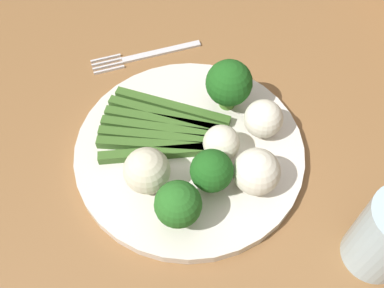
# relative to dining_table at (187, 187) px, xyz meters

# --- Properties ---
(dining_table) EXTENTS (1.44, 0.87, 0.76)m
(dining_table) POSITION_rel_dining_table_xyz_m (0.00, 0.00, 0.00)
(dining_table) COLOR olive
(dining_table) RESTS_ON ground_plane
(plate) EXTENTS (0.29, 0.29, 0.01)m
(plate) POSITION_rel_dining_table_xyz_m (-0.01, -0.00, 0.11)
(plate) COLOR silver
(plate) RESTS_ON dining_table
(asparagus_bundle) EXTENTS (0.16, 0.17, 0.01)m
(asparagus_bundle) POSITION_rel_dining_table_xyz_m (0.03, 0.01, 0.12)
(asparagus_bundle) COLOR #3D6626
(asparagus_bundle) RESTS_ON plate
(broccoli_outer_edge) EXTENTS (0.05, 0.05, 0.06)m
(broccoli_outer_edge) POSITION_rel_dining_table_xyz_m (-0.07, 0.01, 0.15)
(broccoli_outer_edge) COLOR #4C7F2B
(broccoli_outer_edge) RESTS_ON plate
(broccoli_back) EXTENTS (0.05, 0.05, 0.06)m
(broccoli_back) POSITION_rel_dining_table_xyz_m (-0.08, 0.06, 0.15)
(broccoli_back) COLOR #568E33
(broccoli_back) RESTS_ON plate
(broccoli_front_left) EXTENTS (0.06, 0.06, 0.07)m
(broccoli_front_left) POSITION_rel_dining_table_xyz_m (0.02, -0.08, 0.16)
(broccoli_front_left) COLOR #4C7F2B
(broccoli_front_left) RESTS_ON plate
(cauliflower_edge) EXTENTS (0.05, 0.05, 0.05)m
(cauliflower_edge) POSITION_rel_dining_table_xyz_m (-0.04, -0.09, 0.14)
(cauliflower_edge) COLOR white
(cauliflower_edge) RESTS_ON plate
(cauliflower_mid) EXTENTS (0.04, 0.04, 0.04)m
(cauliflower_mid) POSITION_rel_dining_table_xyz_m (-0.04, -0.03, 0.14)
(cauliflower_mid) COLOR silver
(cauliflower_mid) RESTS_ON plate
(cauliflower_back_right) EXTENTS (0.05, 0.05, 0.05)m
(cauliflower_back_right) POSITION_rel_dining_table_xyz_m (-0.02, 0.07, 0.14)
(cauliflower_back_right) COLOR beige
(cauliflower_back_right) RESTS_ON plate
(cauliflower_left) EXTENTS (0.06, 0.06, 0.06)m
(cauliflower_left) POSITION_rel_dining_table_xyz_m (-0.09, -0.04, 0.15)
(cauliflower_left) COLOR white
(cauliflower_left) RESTS_ON plate
(fork) EXTENTS (0.06, 0.16, 0.00)m
(fork) POSITION_rel_dining_table_xyz_m (0.17, -0.04, 0.10)
(fork) COLOR silver
(fork) RESTS_ON dining_table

